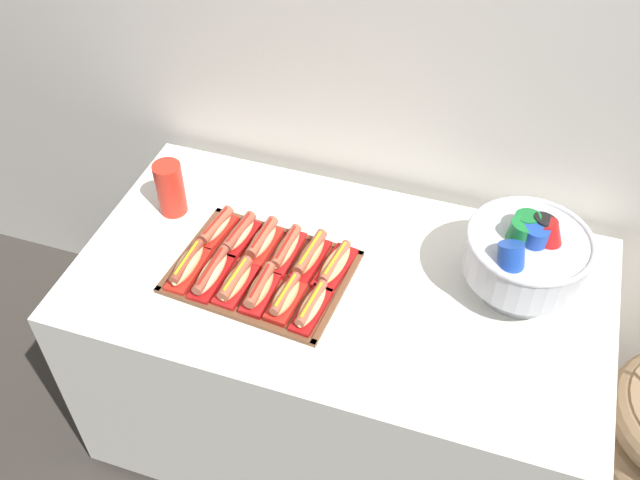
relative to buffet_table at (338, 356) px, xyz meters
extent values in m
plane|color=#38332D|center=(0.00, 0.00, -0.41)|extent=(10.00, 10.00, 0.00)
cube|color=silver|center=(0.00, 0.50, 0.89)|extent=(6.00, 0.10, 2.60)
cube|color=white|center=(0.00, 0.00, 0.00)|extent=(1.49, 0.81, 0.74)
cylinder|color=black|center=(-0.63, -0.29, -0.39)|extent=(0.05, 0.05, 0.04)
cylinder|color=black|center=(-0.63, 0.29, -0.39)|extent=(0.05, 0.05, 0.04)
cylinder|color=black|center=(0.63, 0.29, -0.39)|extent=(0.05, 0.05, 0.04)
cube|color=brown|center=(-0.22, -0.05, 0.38)|extent=(0.51, 0.40, 0.01)
cube|color=brown|center=(-0.23, -0.23, 0.38)|extent=(0.48, 0.06, 0.01)
cube|color=brown|center=(-0.20, 0.12, 0.38)|extent=(0.48, 0.06, 0.01)
cube|color=brown|center=(-0.45, -0.04, 0.38)|extent=(0.05, 0.36, 0.01)
cube|color=brown|center=(0.02, -0.07, 0.38)|extent=(0.05, 0.36, 0.01)
cube|color=red|center=(-0.41, -0.12, 0.39)|extent=(0.07, 0.18, 0.02)
ellipsoid|color=#E0BC7F|center=(-0.41, -0.12, 0.41)|extent=(0.05, 0.17, 0.04)
cylinder|color=brown|center=(-0.41, -0.12, 0.43)|extent=(0.03, 0.16, 0.03)
cylinder|color=yellow|center=(-0.41, -0.12, 0.44)|extent=(0.01, 0.13, 0.01)
cube|color=#B21414|center=(-0.33, -0.13, 0.39)|extent=(0.07, 0.19, 0.02)
ellipsoid|color=beige|center=(-0.33, -0.13, 0.41)|extent=(0.06, 0.17, 0.04)
cylinder|color=#9E4C38|center=(-0.33, -0.13, 0.42)|extent=(0.03, 0.17, 0.03)
cylinder|color=red|center=(-0.33, -0.13, 0.44)|extent=(0.01, 0.15, 0.01)
cube|color=red|center=(-0.26, -0.13, 0.39)|extent=(0.08, 0.17, 0.02)
ellipsoid|color=tan|center=(-0.26, -0.13, 0.41)|extent=(0.06, 0.16, 0.04)
cylinder|color=#A8563D|center=(-0.26, -0.13, 0.42)|extent=(0.04, 0.15, 0.03)
cylinder|color=yellow|center=(-0.26, -0.13, 0.43)|extent=(0.02, 0.13, 0.01)
cube|color=red|center=(-0.18, -0.14, 0.39)|extent=(0.07, 0.16, 0.02)
ellipsoid|color=tan|center=(-0.18, -0.14, 0.41)|extent=(0.05, 0.15, 0.04)
cylinder|color=#A8563D|center=(-0.18, -0.14, 0.43)|extent=(0.04, 0.15, 0.03)
cylinder|color=red|center=(-0.18, -0.14, 0.44)|extent=(0.01, 0.13, 0.01)
cube|color=red|center=(-0.11, -0.15, 0.39)|extent=(0.08, 0.16, 0.02)
ellipsoid|color=tan|center=(-0.11, -0.15, 0.41)|extent=(0.06, 0.14, 0.04)
cylinder|color=#A8563D|center=(-0.11, -0.15, 0.42)|extent=(0.04, 0.14, 0.03)
cylinder|color=yellow|center=(-0.11, -0.15, 0.44)|extent=(0.02, 0.12, 0.01)
cube|color=#B21414|center=(-0.04, -0.15, 0.39)|extent=(0.07, 0.17, 0.02)
ellipsoid|color=#E0BC7F|center=(-0.04, -0.15, 0.41)|extent=(0.06, 0.16, 0.04)
cylinder|color=#A8563D|center=(-0.04, -0.15, 0.42)|extent=(0.04, 0.15, 0.03)
cylinder|color=yellow|center=(-0.04, -0.15, 0.43)|extent=(0.02, 0.13, 0.01)
cube|color=red|center=(-0.40, 0.04, 0.39)|extent=(0.08, 0.16, 0.02)
ellipsoid|color=beige|center=(-0.40, 0.04, 0.41)|extent=(0.06, 0.15, 0.04)
cylinder|color=#A8563D|center=(-0.40, 0.04, 0.42)|extent=(0.05, 0.15, 0.03)
cylinder|color=red|center=(-0.40, 0.04, 0.43)|extent=(0.02, 0.12, 0.01)
cube|color=#B21414|center=(-0.32, 0.04, 0.39)|extent=(0.08, 0.17, 0.02)
ellipsoid|color=beige|center=(-0.32, 0.04, 0.41)|extent=(0.07, 0.15, 0.04)
cylinder|color=#9E4C38|center=(-0.32, 0.04, 0.42)|extent=(0.05, 0.15, 0.03)
cylinder|color=red|center=(-0.32, 0.04, 0.44)|extent=(0.02, 0.13, 0.01)
cube|color=red|center=(-0.25, 0.03, 0.39)|extent=(0.07, 0.17, 0.02)
ellipsoid|color=beige|center=(-0.25, 0.03, 0.41)|extent=(0.06, 0.15, 0.04)
cylinder|color=#A8563D|center=(-0.25, 0.03, 0.43)|extent=(0.04, 0.15, 0.03)
cylinder|color=red|center=(-0.25, 0.03, 0.44)|extent=(0.02, 0.13, 0.01)
cube|color=red|center=(-0.17, 0.03, 0.39)|extent=(0.07, 0.18, 0.02)
ellipsoid|color=#E0BC7F|center=(-0.17, 0.03, 0.41)|extent=(0.05, 0.17, 0.04)
cylinder|color=#A8563D|center=(-0.17, 0.03, 0.42)|extent=(0.04, 0.16, 0.03)
cylinder|color=red|center=(-0.17, 0.03, 0.43)|extent=(0.01, 0.14, 0.01)
cube|color=#B21414|center=(-0.10, 0.02, 0.39)|extent=(0.08, 0.18, 0.02)
ellipsoid|color=tan|center=(-0.10, 0.02, 0.41)|extent=(0.06, 0.17, 0.04)
cylinder|color=#A8563D|center=(-0.10, 0.02, 0.43)|extent=(0.05, 0.17, 0.03)
cylinder|color=yellow|center=(-0.10, 0.02, 0.44)|extent=(0.02, 0.14, 0.01)
cube|color=#B21414|center=(-0.02, 0.01, 0.39)|extent=(0.09, 0.19, 0.02)
ellipsoid|color=tan|center=(-0.02, 0.01, 0.41)|extent=(0.08, 0.17, 0.04)
cylinder|color=#A8563D|center=(-0.02, 0.01, 0.42)|extent=(0.05, 0.16, 0.03)
cylinder|color=yellow|center=(-0.02, 0.01, 0.43)|extent=(0.03, 0.13, 0.01)
cylinder|color=silver|center=(0.47, 0.11, 0.38)|extent=(0.22, 0.22, 0.02)
cone|color=silver|center=(0.47, 0.11, 0.42)|extent=(0.08, 0.08, 0.06)
cylinder|color=silver|center=(0.47, 0.11, 0.51)|extent=(0.32, 0.32, 0.11)
torus|color=silver|center=(0.47, 0.11, 0.56)|extent=(0.33, 0.33, 0.02)
cylinder|color=red|center=(0.52, 0.12, 0.55)|extent=(0.12, 0.11, 0.15)
cylinder|color=black|center=(0.49, 0.13, 0.55)|extent=(0.10, 0.10, 0.14)
cylinder|color=#197A33|center=(0.46, 0.14, 0.55)|extent=(0.08, 0.09, 0.13)
cylinder|color=#197A33|center=(0.44, 0.11, 0.55)|extent=(0.08, 0.07, 0.13)
cylinder|color=#1E47B2|center=(0.44, 0.01, 0.55)|extent=(0.10, 0.11, 0.15)
cylinder|color=#1E47B2|center=(0.48, 0.11, 0.55)|extent=(0.09, 0.10, 0.12)
cylinder|color=red|center=(-0.57, 0.11, 0.42)|extent=(0.08, 0.08, 0.10)
cylinder|color=red|center=(-0.57, 0.11, 0.44)|extent=(0.08, 0.08, 0.10)
cylinder|color=red|center=(-0.57, 0.11, 0.46)|extent=(0.08, 0.08, 0.10)
cylinder|color=red|center=(-0.57, 0.11, 0.48)|extent=(0.08, 0.08, 0.10)
cylinder|color=red|center=(-0.57, 0.11, 0.50)|extent=(0.08, 0.08, 0.10)
camera|label=1|loc=(0.36, -1.29, 1.85)|focal=39.97mm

